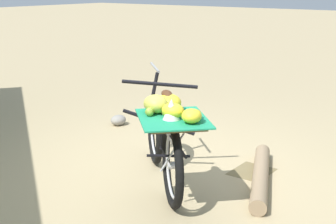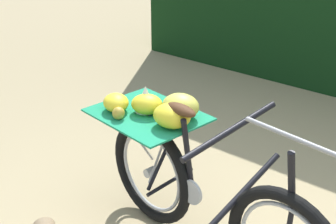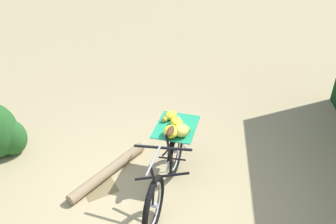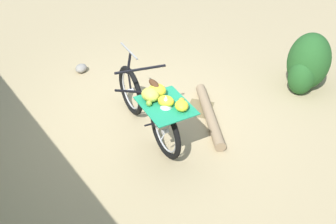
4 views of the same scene
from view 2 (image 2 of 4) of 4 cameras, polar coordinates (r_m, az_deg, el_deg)
The scene contains 1 object.
bicycle at distance 2.91m, azimuth 3.03°, elevation -7.62°, with size 1.45×1.49×1.03m.
Camera 2 is at (-2.20, 0.24, 2.07)m, focal length 52.04 mm.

